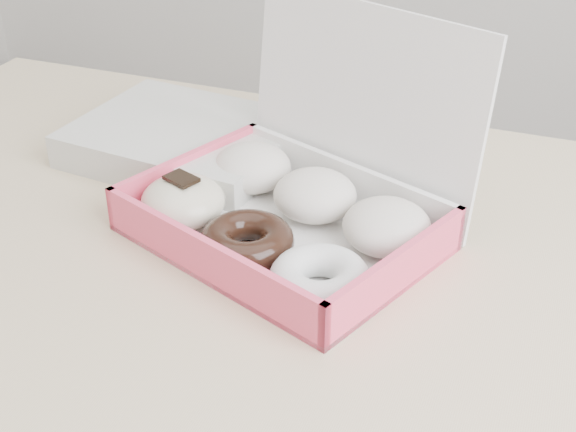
% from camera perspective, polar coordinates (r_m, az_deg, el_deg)
% --- Properties ---
extents(table, '(1.20, 0.80, 0.75)m').
position_cam_1_polar(table, '(0.93, -3.22, -5.99)').
color(table, '#CEAF87').
rests_on(table, ground).
extents(donut_box, '(0.39, 0.37, 0.23)m').
position_cam_1_polar(donut_box, '(0.89, 0.26, 0.93)').
color(donut_box, white).
rests_on(donut_box, table).
extents(newspapers, '(0.30, 0.25, 0.04)m').
position_cam_1_polar(newspapers, '(1.07, -7.29, 5.37)').
color(newspapers, silver).
rests_on(newspapers, table).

